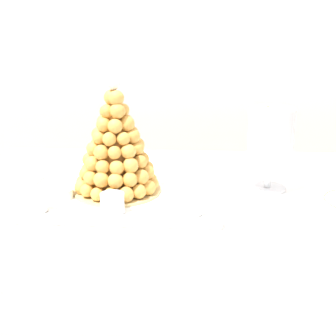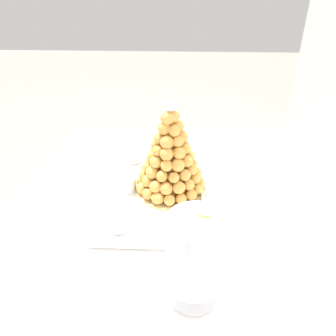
# 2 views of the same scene
# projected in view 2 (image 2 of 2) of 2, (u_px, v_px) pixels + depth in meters

# --- Properties ---
(buffet_table) EXTENTS (1.50, 1.00, 0.79)m
(buffet_table) POSITION_uv_depth(u_px,v_px,m) (164.00, 260.00, 1.08)
(buffet_table) COLOR brown
(buffet_table) RESTS_ON ground_plane
(serving_tray) EXTENTS (0.57, 0.35, 0.02)m
(serving_tray) POSITION_uv_depth(u_px,v_px,m) (154.00, 191.00, 1.20)
(serving_tray) COLOR white
(serving_tray) RESTS_ON buffet_table
(croquembouche) EXTENTS (0.26, 0.26, 0.34)m
(croquembouche) POSITION_uv_depth(u_px,v_px,m) (170.00, 157.00, 1.14)
(croquembouche) COLOR tan
(croquembouche) RESTS_ON serving_tray
(dessert_cup_left) EXTENTS (0.05, 0.05, 0.06)m
(dessert_cup_left) POSITION_uv_depth(u_px,v_px,m) (135.00, 156.00, 1.36)
(dessert_cup_left) COLOR silver
(dessert_cup_left) RESTS_ON serving_tray
(dessert_cup_mid_left) EXTENTS (0.06, 0.06, 0.05)m
(dessert_cup_mid_left) POSITION_uv_depth(u_px,v_px,m) (127.00, 184.00, 1.19)
(dessert_cup_mid_left) COLOR silver
(dessert_cup_mid_left) RESTS_ON serving_tray
(dessert_cup_centre) EXTENTS (0.06, 0.06, 0.05)m
(dessert_cup_centre) POSITION_uv_depth(u_px,v_px,m) (119.00, 223.00, 1.02)
(dessert_cup_centre) COLOR silver
(dessert_cup_centre) RESTS_ON serving_tray
(creme_brulee_ramekin) EXTENTS (0.08, 0.08, 0.03)m
(creme_brulee_ramekin) POSITION_uv_depth(u_px,v_px,m) (157.00, 163.00, 1.34)
(creme_brulee_ramekin) COLOR white
(creme_brulee_ramekin) RESTS_ON serving_tray
(macaron_goblet) EXTENTS (0.13, 0.13, 0.26)m
(macaron_goblet) POSITION_uv_depth(u_px,v_px,m) (195.00, 253.00, 0.75)
(macaron_goblet) COLOR white
(macaron_goblet) RESTS_ON buffet_table
(wine_glass) EXTENTS (0.07, 0.07, 0.16)m
(wine_glass) POSITION_uv_depth(u_px,v_px,m) (245.00, 153.00, 1.22)
(wine_glass) COLOR silver
(wine_glass) RESTS_ON buffet_table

